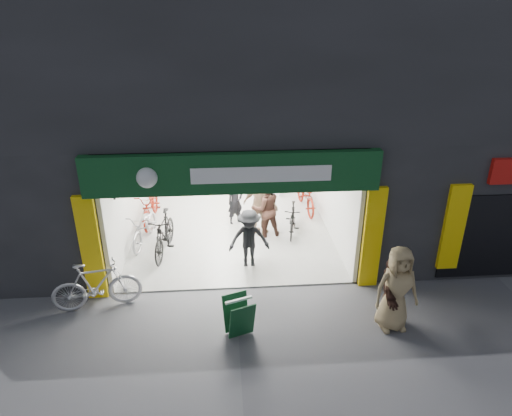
{
  "coord_description": "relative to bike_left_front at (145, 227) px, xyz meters",
  "views": [
    {
      "loc": [
        -0.21,
        -9.29,
        6.44
      ],
      "look_at": [
        0.61,
        1.5,
        1.46
      ],
      "focal_mm": 32.0,
      "sensor_mm": 36.0,
      "label": 1
    }
  ],
  "objects": [
    {
      "name": "bike_right_mid",
      "position": [
        5.0,
        1.9,
        0.03
      ],
      "size": [
        0.88,
        2.11,
        1.09
      ],
      "primitive_type": "imported",
      "rotation": [
        0.0,
        0.0,
        0.08
      ],
      "color": "maroon",
      "rests_on": "ground"
    },
    {
      "name": "customer_a",
      "position": [
        2.63,
        1.02,
        0.24
      ],
      "size": [
        0.66,
        0.6,
        1.51
      ],
      "primitive_type": "imported",
      "rotation": [
        0.0,
        0.0,
        0.58
      ],
      "color": "black",
      "rests_on": "ground"
    },
    {
      "name": "building",
      "position": [
        3.41,
        2.47,
        3.8
      ],
      "size": [
        17.0,
        10.27,
        8.0
      ],
      "color": "#232326",
      "rests_on": "ground"
    },
    {
      "name": "customer_c",
      "position": [
        2.9,
        -1.52,
        0.3
      ],
      "size": [
        1.07,
        0.64,
        1.63
      ],
      "primitive_type": "imported",
      "rotation": [
        0.0,
        0.0,
        0.03
      ],
      "color": "black",
      "rests_on": "ground"
    },
    {
      "name": "pedestrian_near",
      "position": [
        5.8,
        -4.17,
        0.45
      ],
      "size": [
        0.99,
        0.68,
        1.93
      ],
      "primitive_type": "imported",
      "rotation": [
        0.0,
        0.0,
        0.08
      ],
      "color": "#988158",
      "rests_on": "ground"
    },
    {
      "name": "bike_right_back",
      "position": [
        4.3,
        3.6,
        -0.03
      ],
      "size": [
        0.55,
        1.62,
        0.96
      ],
      "primitive_type": "imported",
      "rotation": [
        0.0,
        0.0,
        -0.06
      ],
      "color": "silver",
      "rests_on": "ground"
    },
    {
      "name": "customer_b",
      "position": [
        3.49,
        0.15,
        0.38
      ],
      "size": [
        0.99,
        0.85,
        1.79
      ],
      "primitive_type": "imported",
      "rotation": [
        0.0,
        0.0,
        3.36
      ],
      "color": "#3D241C",
      "rests_on": "ground"
    },
    {
      "name": "ground",
      "position": [
        2.5,
        -2.52,
        -0.51
      ],
      "size": [
        60.0,
        60.0,
        0.0
      ],
      "primitive_type": "plane",
      "color": "#56565B",
      "rests_on": "ground"
    },
    {
      "name": "parked_bike",
      "position": [
        -0.63,
        -3.01,
        0.08
      ],
      "size": [
        2.04,
        0.92,
        1.18
      ],
      "primitive_type": "imported",
      "rotation": [
        0.0,
        0.0,
        1.76
      ],
      "color": "#B9B9BE",
      "rests_on": "ground"
    },
    {
      "name": "bike_left_back",
      "position": [
        0.0,
        4.1,
        -0.01
      ],
      "size": [
        0.65,
        1.7,
        1.0
      ],
      "primitive_type": "imported",
      "rotation": [
        0.0,
        0.0,
        0.11
      ],
      "color": "#B9B9BE",
      "rests_on": "ground"
    },
    {
      "name": "customer_d",
      "position": [
        3.34,
        0.25,
        0.43
      ],
      "size": [
        1.18,
        0.97,
        1.89
      ],
      "primitive_type": "imported",
      "rotation": [
        0.0,
        0.0,
        2.59
      ],
      "color": "#8A6B50",
      "rests_on": "ground"
    },
    {
      "name": "bike_left_midfront",
      "position": [
        0.63,
        -0.66,
        0.09
      ],
      "size": [
        0.83,
        2.06,
        1.2
      ],
      "primitive_type": "imported",
      "rotation": [
        0.0,
        0.0,
        -0.14
      ],
      "color": "black",
      "rests_on": "ground"
    },
    {
      "name": "bike_left_midback",
      "position": [
        0.0,
        1.35,
        0.02
      ],
      "size": [
        0.81,
        2.06,
        1.06
      ],
      "primitive_type": "imported",
      "rotation": [
        0.0,
        0.0,
        -0.05
      ],
      "color": "maroon",
      "rests_on": "ground"
    },
    {
      "name": "bike_right_front",
      "position": [
        4.3,
        0.23,
        -0.04
      ],
      "size": [
        0.75,
        1.62,
        0.94
      ],
      "primitive_type": "imported",
      "rotation": [
        0.0,
        0.0,
        -0.2
      ],
      "color": "black",
      "rests_on": "ground"
    },
    {
      "name": "pedestrian_far",
      "position": [
        5.8,
        -4.0,
        0.28
      ],
      "size": [
        1.16,
        1.51,
        1.59
      ],
      "primitive_type": "imported",
      "rotation": [
        0.0,
        0.0,
        1.03
      ],
      "color": "#331E17",
      "rests_on": "ground"
    },
    {
      "name": "sandwich_board",
      "position": [
        2.52,
        -4.16,
        -0.04
      ],
      "size": [
        0.7,
        0.71,
        0.85
      ],
      "rotation": [
        0.0,
        0.0,
        0.34
      ],
      "color": "#0F3C1D",
      "rests_on": "ground"
    },
    {
      "name": "bike_left_front",
      "position": [
        0.0,
        0.0,
        0.0
      ],
      "size": [
        1.0,
        2.04,
        1.03
      ],
      "primitive_type": "imported",
      "rotation": [
        0.0,
        0.0,
        -0.17
      ],
      "color": "#A6A5AA",
      "rests_on": "ground"
    }
  ]
}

